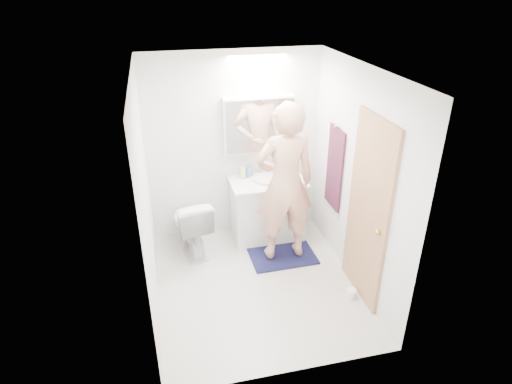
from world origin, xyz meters
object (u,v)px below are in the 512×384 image
object	(u,v)px
person	(285,183)
toothbrush_cup	(284,170)
vanity_cabinet	(267,210)
soap_bottle_b	(248,170)
toilet	(190,225)
soap_bottle_a	(243,171)
toilet_paper_roll	(351,293)
medicine_cabinet	(259,124)

from	to	relation	value
person	toothbrush_cup	distance (m)	0.71
vanity_cabinet	soap_bottle_b	world-z (taller)	soap_bottle_b
toilet	toothbrush_cup	world-z (taller)	toothbrush_cup
person	toothbrush_cup	bearing A→B (deg)	-107.44
person	soap_bottle_a	size ratio (longest dim) A/B	9.44
person	vanity_cabinet	bearing A→B (deg)	-83.40
soap_bottle_b	toothbrush_cup	world-z (taller)	soap_bottle_b
vanity_cabinet	soap_bottle_a	world-z (taller)	soap_bottle_a
person	toilet	bearing A→B (deg)	-21.06
toilet	person	world-z (taller)	person
toothbrush_cup	person	bearing A→B (deg)	-106.40
person	soap_bottle_a	xyz separation A→B (m)	(-0.36, 0.66, -0.09)
toothbrush_cup	toilet_paper_roll	xyz separation A→B (m)	(0.32, -1.57, -0.82)
vanity_cabinet	toilet	bearing A→B (deg)	-173.54
toothbrush_cup	toilet_paper_roll	size ratio (longest dim) A/B	0.90
medicine_cabinet	vanity_cabinet	bearing A→B (deg)	-71.84
vanity_cabinet	soap_bottle_b	size ratio (longest dim) A/B	5.23
soap_bottle_b	toilet_paper_roll	bearing A→B (deg)	-63.57
toilet	soap_bottle_a	xyz separation A→B (m)	(0.73, 0.26, 0.54)
soap_bottle_a	toothbrush_cup	xyz separation A→B (m)	(0.55, 0.01, -0.06)
toilet	soap_bottle_b	bearing A→B (deg)	-170.79
toilet	soap_bottle_b	world-z (taller)	soap_bottle_b
person	soap_bottle_a	distance (m)	0.76
medicine_cabinet	toothbrush_cup	distance (m)	0.72
medicine_cabinet	soap_bottle_b	xyz separation A→B (m)	(-0.14, -0.03, -0.59)
medicine_cabinet	toilet_paper_roll	distance (m)	2.27
medicine_cabinet	person	xyz separation A→B (m)	(0.14, -0.72, -0.49)
toothbrush_cup	soap_bottle_a	bearing A→B (deg)	-178.97
medicine_cabinet	soap_bottle_a	size ratio (longest dim) A/B	4.30
soap_bottle_a	soap_bottle_b	distance (m)	0.09
medicine_cabinet	toilet	bearing A→B (deg)	-161.07
medicine_cabinet	person	distance (m)	0.88
vanity_cabinet	person	distance (m)	0.81
toilet	soap_bottle_b	xyz separation A→B (m)	(0.81, 0.29, 0.53)
soap_bottle_b	vanity_cabinet	bearing A→B (deg)	-40.70
soap_bottle_a	soap_bottle_b	world-z (taller)	soap_bottle_a
vanity_cabinet	toothbrush_cup	distance (m)	0.57
toilet	toilet_paper_roll	size ratio (longest dim) A/B	6.90
soap_bottle_a	toilet	bearing A→B (deg)	-159.99
toilet_paper_roll	medicine_cabinet	bearing A→B (deg)	111.87
vanity_cabinet	medicine_cabinet	xyz separation A→B (m)	(-0.07, 0.21, 1.11)
toilet	soap_bottle_b	size ratio (longest dim) A/B	4.41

